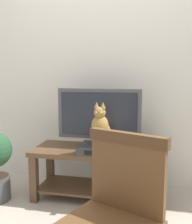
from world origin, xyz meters
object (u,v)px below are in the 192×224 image
at_px(wooden_chair, 114,210).
at_px(media_box, 101,149).
at_px(book_stack, 145,146).
at_px(cat, 100,129).
at_px(tv_stand, 97,165).
at_px(tv, 99,117).

bearing_deg(wooden_chair, media_box, 105.20).
relative_size(media_box, wooden_chair, 0.42).
bearing_deg(book_stack, wooden_chair, -94.36).
bearing_deg(cat, wooden_chair, -74.68).
height_order(tv_stand, book_stack, book_stack).
xyz_separation_m(media_box, cat, (0.00, -0.01, 0.19)).
bearing_deg(tv_stand, tv, 89.98).
distance_m(wooden_chair, book_stack, 1.24).
bearing_deg(media_box, wooden_chair, -74.80).
relative_size(tv, book_stack, 3.17).
height_order(cat, wooden_chair, cat).
relative_size(tv_stand, book_stack, 4.78).
bearing_deg(book_stack, tv_stand, -176.89).
xyz_separation_m(tv, book_stack, (0.45, -0.06, -0.25)).
bearing_deg(media_box, tv, 106.39).
height_order(tv, media_box, tv).
xyz_separation_m(cat, book_stack, (0.39, 0.15, -0.17)).
xyz_separation_m(media_box, wooden_chair, (0.30, -1.10, 0.01)).
bearing_deg(wooden_chair, tv, 105.37).
height_order(media_box, wooden_chair, wooden_chair).
height_order(tv_stand, cat, cat).
relative_size(tv_stand, media_box, 3.22).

